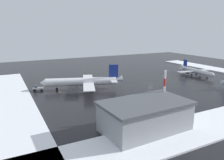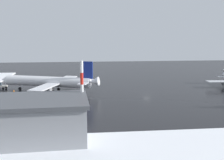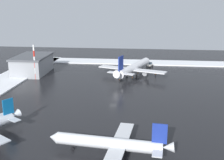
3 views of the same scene
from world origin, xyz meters
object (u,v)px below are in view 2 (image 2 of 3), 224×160
cargo_hangar (25,120)px  pushback_tug (0,86)px  ground_crew_beside_wing (53,84)px  traffic_cone_near_nose (73,94)px  ground_crew_by_nose_gear (14,92)px  traffic_cone_wingtip_side (39,90)px  airplane_parked_portside (50,82)px  antenna_mast (82,96)px  traffic_cone_mid_line (61,91)px

cargo_hangar → pushback_tug: bearing=107.5°
ground_crew_beside_wing → traffic_cone_near_nose: 18.44m
ground_crew_by_nose_gear → traffic_cone_wingtip_side: bearing=-116.2°
ground_crew_by_nose_gear → ground_crew_beside_wing: bearing=-102.0°
airplane_parked_portside → ground_crew_by_nose_gear: size_ratio=22.51×
traffic_cone_wingtip_side → ground_crew_by_nose_gear: bearing=-146.1°
ground_crew_by_nose_gear → traffic_cone_wingtip_side: 9.52m
ground_crew_by_nose_gear → traffic_cone_near_nose: ground_crew_by_nose_gear is taller
airplane_parked_portside → cargo_hangar: size_ratio=1.51×
ground_crew_beside_wing → ground_crew_by_nose_gear: bearing=-154.9°
antenna_mast → traffic_cone_near_nose: antenna_mast is taller
airplane_parked_portside → traffic_cone_wingtip_side: airplane_parked_portside is taller
airplane_parked_portside → ground_crew_by_nose_gear: airplane_parked_portside is taller
traffic_cone_mid_line → antenna_mast: bearing=-79.9°
airplane_parked_portside → traffic_cone_wingtip_side: (-4.55, 1.91, -3.63)m
antenna_mast → cargo_hangar: size_ratio=0.62×
antenna_mast → cargo_hangar: (-11.45, -5.67, -3.44)m
ground_crew_by_nose_gear → traffic_cone_mid_line: ground_crew_by_nose_gear is taller
antenna_mast → traffic_cone_mid_line: size_ratio=28.66×
antenna_mast → traffic_cone_wingtip_side: bearing=109.7°
airplane_parked_portside → traffic_cone_wingtip_side: bearing=-3.2°
pushback_tug → ground_crew_by_nose_gear: pushback_tug is taller
ground_crew_by_nose_gear → traffic_cone_wingtip_side: (7.89, 5.29, -0.70)m
airplane_parked_portside → traffic_cone_mid_line: (4.11, -0.34, -3.63)m
pushback_tug → traffic_cone_mid_line: bearing=-178.1°
traffic_cone_mid_line → traffic_cone_wingtip_side: same height
pushback_tug → traffic_cone_wingtip_side: size_ratio=9.24×
airplane_parked_portside → antenna_mast: antenna_mast is taller
pushback_tug → antenna_mast: bearing=142.7°
cargo_hangar → antenna_mast: bearing=24.2°
ground_crew_beside_wing → traffic_cone_mid_line: (4.18, -10.73, -0.70)m
ground_crew_by_nose_gear → ground_crew_beside_wing: (12.35, 13.77, 0.00)m
cargo_hangar → traffic_cone_mid_line: (3.65, 49.34, -4.17)m
traffic_cone_near_nose → traffic_cone_mid_line: bearing=129.6°
airplane_parked_portside → antenna_mast: size_ratio=2.44×
traffic_cone_mid_line → cargo_hangar: bearing=-94.2°
traffic_cone_near_nose → traffic_cone_mid_line: 7.13m
traffic_cone_mid_line → ground_crew_by_nose_gear: bearing=-169.6°
ground_crew_beside_wing → traffic_cone_near_nose: size_ratio=3.11×
antenna_mast → cargo_hangar: antenna_mast is taller
antenna_mast → cargo_hangar: bearing=-153.6°
traffic_cone_wingtip_side → pushback_tug: bearing=158.5°
pushback_tug → cargo_hangar: cargo_hangar is taller
ground_crew_by_nose_gear → cargo_hangar: 48.19m
antenna_mast → traffic_cone_wingtip_side: size_ratio=28.66×
traffic_cone_near_nose → traffic_cone_mid_line: same height
traffic_cone_mid_line → traffic_cone_near_nose: bearing=-50.4°
antenna_mast → traffic_cone_mid_line: (-7.80, 43.66, -7.61)m
traffic_cone_wingtip_side → antenna_mast: bearing=-70.3°
ground_crew_beside_wing → cargo_hangar: size_ratio=0.07×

